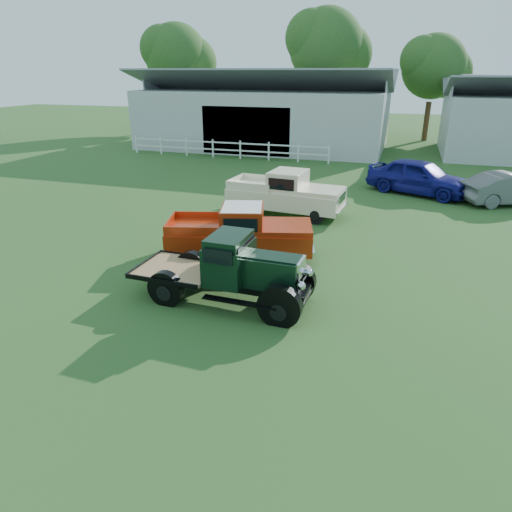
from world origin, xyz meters
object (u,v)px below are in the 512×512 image
(misc_car_blue, at_px, (419,177))
(misc_car_grey, at_px, (511,189))
(red_pickup, at_px, (240,232))
(white_pickup, at_px, (286,193))
(vintage_flatbed, at_px, (226,268))

(misc_car_blue, xyz_separation_m, misc_car_grey, (3.88, -0.71, -0.13))
(red_pickup, distance_m, white_pickup, 5.04)
(red_pickup, distance_m, misc_car_blue, 11.64)
(vintage_flatbed, bearing_deg, white_pickup, 95.14)
(misc_car_blue, bearing_deg, misc_car_grey, -76.93)
(red_pickup, relative_size, misc_car_blue, 0.95)
(vintage_flatbed, distance_m, white_pickup, 7.95)
(vintage_flatbed, relative_size, misc_car_blue, 0.94)
(white_pickup, distance_m, misc_car_grey, 10.20)
(red_pickup, xyz_separation_m, misc_car_blue, (5.44, 10.29, -0.02))
(vintage_flatbed, height_order, misc_car_blue, vintage_flatbed)
(red_pickup, bearing_deg, misc_car_blue, 46.73)
(vintage_flatbed, xyz_separation_m, misc_car_blue, (4.74, 13.19, -0.08))
(misc_car_blue, relative_size, misc_car_grey, 1.15)
(white_pickup, relative_size, misc_car_blue, 0.99)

